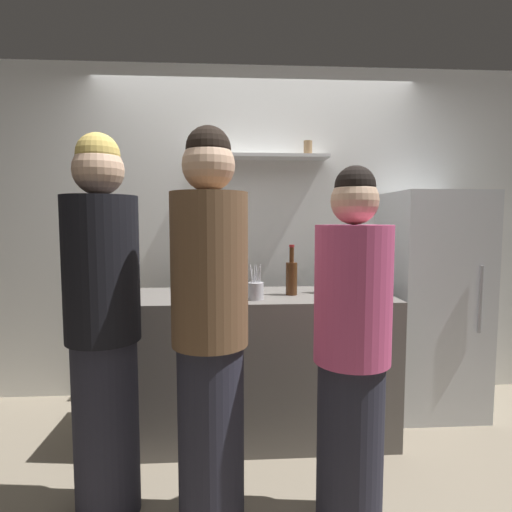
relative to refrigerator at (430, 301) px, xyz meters
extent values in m
plane|color=gray|center=(-1.28, -0.85, -0.80)|extent=(5.28, 5.28, 0.00)
cube|color=white|center=(-1.28, 0.40, 0.50)|extent=(4.80, 0.10, 2.60)
cube|color=silver|center=(-1.23, 0.24, 1.08)|extent=(1.01, 0.22, 0.02)
cylinder|color=beige|center=(-1.59, 0.24, 1.17)|extent=(0.07, 0.07, 0.15)
cylinder|color=olive|center=(-0.88, 0.24, 1.15)|extent=(0.06, 0.06, 0.11)
cube|color=silver|center=(0.00, 0.00, 0.00)|extent=(0.63, 0.66, 1.60)
cylinder|color=#99999E|center=(0.17, -0.35, 0.08)|extent=(0.02, 0.02, 0.45)
cube|color=#66605B|center=(-1.31, -0.32, -0.34)|extent=(1.73, 0.63, 0.93)
cube|color=gray|center=(-1.63, -0.39, 0.15)|extent=(0.34, 0.24, 0.05)
cylinder|color=#B2B2B7|center=(-1.33, -0.48, 0.17)|extent=(0.10, 0.10, 0.10)
cylinder|color=silver|center=(-1.30, -0.48, 0.24)|extent=(0.01, 0.04, 0.17)
cylinder|color=silver|center=(-1.31, -0.47, 0.25)|extent=(0.03, 0.04, 0.18)
cylinder|color=silver|center=(-1.35, -0.50, 0.25)|extent=(0.03, 0.04, 0.18)
cylinder|color=silver|center=(-1.33, -0.45, 0.24)|extent=(0.03, 0.01, 0.17)
cylinder|color=silver|center=(-1.33, -0.46, 0.23)|extent=(0.04, 0.01, 0.15)
cylinder|color=silver|center=(-1.32, -0.48, 0.23)|extent=(0.01, 0.02, 0.15)
cylinder|color=silver|center=(-1.34, -0.47, 0.25)|extent=(0.02, 0.01, 0.18)
cylinder|color=silver|center=(-1.35, -0.48, 0.23)|extent=(0.01, 0.02, 0.16)
cylinder|color=black|center=(-0.56, -0.18, 0.22)|extent=(0.08, 0.08, 0.20)
cylinder|color=black|center=(-0.56, -0.18, 0.36)|extent=(0.03, 0.03, 0.09)
cylinder|color=gold|center=(-0.56, -0.18, 0.41)|extent=(0.04, 0.04, 0.02)
cylinder|color=#B2BFB2|center=(-0.57, -0.55, 0.23)|extent=(0.06, 0.06, 0.22)
cylinder|color=#B2BFB2|center=(-0.57, -0.55, 0.38)|extent=(0.03, 0.03, 0.07)
cylinder|color=#333333|center=(-0.57, -0.55, 0.42)|extent=(0.03, 0.03, 0.02)
cylinder|color=#472814|center=(-1.09, -0.34, 0.23)|extent=(0.07, 0.07, 0.21)
cylinder|color=#472814|center=(-1.09, -0.34, 0.38)|extent=(0.03, 0.03, 0.10)
cylinder|color=maroon|center=(-1.09, -0.34, 0.44)|extent=(0.03, 0.03, 0.02)
cylinder|color=#19471E|center=(-0.84, -0.28, 0.21)|extent=(0.08, 0.08, 0.18)
cylinder|color=#19471E|center=(-0.84, -0.28, 0.34)|extent=(0.03, 0.03, 0.08)
cylinder|color=black|center=(-0.84, -0.28, 0.39)|extent=(0.04, 0.04, 0.02)
cylinder|color=silver|center=(-0.72, -0.11, 0.23)|extent=(0.08, 0.08, 0.21)
cylinder|color=silver|center=(-0.72, -0.11, 0.35)|extent=(0.05, 0.05, 0.03)
cylinder|color=yellow|center=(-0.72, -0.11, 0.37)|extent=(0.05, 0.05, 0.02)
cylinder|color=#262633|center=(-1.57, -1.13, -0.38)|extent=(0.30, 0.30, 0.85)
cylinder|color=brown|center=(-1.57, -1.13, 0.39)|extent=(0.34, 0.34, 0.67)
sphere|color=#D8AD8C|center=(-1.57, -1.13, 0.84)|extent=(0.23, 0.23, 0.23)
sphere|color=black|center=(-1.57, -1.13, 0.91)|extent=(0.20, 0.20, 0.20)
cylinder|color=#262633|center=(-0.94, -1.17, -0.42)|extent=(0.30, 0.30, 0.77)
cylinder|color=#D14C7F|center=(-0.94, -1.17, 0.27)|extent=(0.34, 0.34, 0.61)
sphere|color=#D8AD8C|center=(-0.94, -1.17, 0.68)|extent=(0.21, 0.21, 0.21)
sphere|color=black|center=(-0.94, -1.17, 0.75)|extent=(0.18, 0.18, 0.18)
cylinder|color=#262633|center=(-2.07, -1.01, -0.38)|extent=(0.30, 0.30, 0.85)
cylinder|color=black|center=(-2.07, -1.01, 0.38)|extent=(0.34, 0.34, 0.67)
sphere|color=#D8AD8C|center=(-2.07, -1.01, 0.83)|extent=(0.23, 0.23, 0.23)
sphere|color=#D8B759|center=(-2.07, -1.01, 0.90)|extent=(0.19, 0.19, 0.19)
camera|label=1|loc=(-1.48, -2.94, 0.60)|focal=28.99mm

